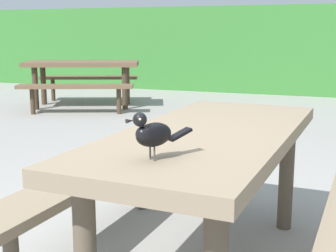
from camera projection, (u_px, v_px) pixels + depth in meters
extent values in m
cube|color=#387A33|center=(304.00, 49.00, 9.87)|extent=(28.00, 2.18, 1.71)
cube|color=#84725B|center=(209.00, 137.00, 2.30)|extent=(0.86, 1.84, 0.07)
cylinder|color=brown|center=(205.00, 166.00, 3.10)|extent=(0.09, 0.09, 0.67)
cylinder|color=brown|center=(286.00, 176.00, 2.90)|extent=(0.09, 0.09, 0.67)
cube|color=#84725B|center=(90.00, 176.00, 2.63)|extent=(0.38, 1.72, 0.05)
cylinder|color=brown|center=(142.00, 181.00, 3.25)|extent=(0.07, 0.07, 0.39)
ellipsoid|color=black|center=(154.00, 135.00, 1.73)|extent=(0.14, 0.16, 0.09)
ellipsoid|color=black|center=(144.00, 134.00, 1.70)|extent=(0.09, 0.09, 0.06)
sphere|color=black|center=(140.00, 120.00, 1.68)|extent=(0.05, 0.05, 0.05)
sphere|color=#EAE08C|center=(140.00, 119.00, 1.66)|extent=(0.01, 0.01, 0.01)
sphere|color=#EAE08C|center=(134.00, 118.00, 1.69)|extent=(0.01, 0.01, 0.01)
cone|color=black|center=(130.00, 121.00, 1.66)|extent=(0.03, 0.03, 0.02)
cube|color=black|center=(180.00, 134.00, 1.80)|extent=(0.08, 0.10, 0.04)
cylinder|color=#47423D|center=(154.00, 154.00, 1.73)|extent=(0.01, 0.01, 0.05)
cylinder|color=#47423D|center=(150.00, 152.00, 1.75)|extent=(0.01, 0.01, 0.05)
cube|color=brown|center=(82.00, 64.00, 7.60)|extent=(1.95, 1.37, 0.07)
cylinder|color=#423324|center=(125.00, 88.00, 7.42)|extent=(0.09, 0.09, 0.67)
cylinder|color=#423324|center=(127.00, 85.00, 7.94)|extent=(0.09, 0.09, 0.67)
cylinder|color=#423324|center=(35.00, 88.00, 7.39)|extent=(0.09, 0.09, 0.67)
cylinder|color=#423324|center=(43.00, 85.00, 7.91)|extent=(0.09, 0.09, 0.67)
cube|color=brown|center=(75.00, 86.00, 6.97)|extent=(1.69, 0.89, 0.05)
cylinder|color=#423324|center=(119.00, 101.00, 7.02)|extent=(0.07, 0.07, 0.39)
cylinder|color=#423324|center=(33.00, 101.00, 7.00)|extent=(0.07, 0.07, 0.39)
cube|color=brown|center=(89.00, 77.00, 8.34)|extent=(1.69, 0.89, 0.05)
cylinder|color=#423324|center=(125.00, 90.00, 8.39)|extent=(0.07, 0.07, 0.39)
cylinder|color=#423324|center=(53.00, 90.00, 8.37)|extent=(0.07, 0.07, 0.39)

